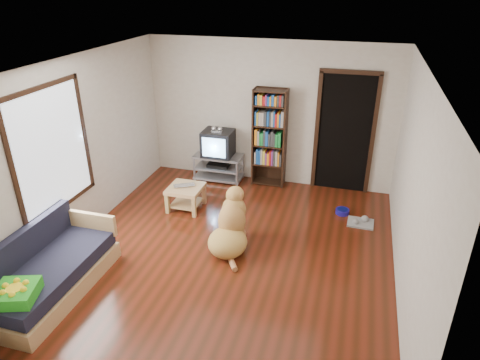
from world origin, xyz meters
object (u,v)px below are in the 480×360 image
(dog_bowl, at_px, (342,211))
(crt_tv, at_px, (218,143))
(tv_stand, at_px, (219,166))
(coffee_table, at_px, (186,193))
(grey_rag, at_px, (360,223))
(green_cushion, at_px, (16,293))
(dog, at_px, (231,227))
(bookshelf, at_px, (270,133))
(sofa, at_px, (49,273))
(laptop, at_px, (185,187))

(dog_bowl, distance_m, crt_tv, 2.58)
(tv_stand, bearing_deg, coffee_table, -97.68)
(grey_rag, relative_size, tv_stand, 0.44)
(grey_rag, bearing_deg, tv_stand, 160.43)
(green_cushion, xyz_separation_m, crt_tv, (0.85, 4.28, 0.25))
(dog_bowl, xyz_separation_m, coffee_table, (-2.55, -0.53, 0.24))
(crt_tv, bearing_deg, grey_rag, -19.99)
(crt_tv, height_order, coffee_table, crt_tv)
(coffee_table, bearing_deg, green_cushion, -102.72)
(dog_bowl, xyz_separation_m, dog, (-1.49, -1.41, 0.28))
(tv_stand, relative_size, coffee_table, 1.64)
(green_cushion, bearing_deg, bookshelf, 49.06)
(bookshelf, bearing_deg, tv_stand, -174.37)
(coffee_table, bearing_deg, sofa, -108.61)
(grey_rag, bearing_deg, crt_tv, 160.01)
(crt_tv, bearing_deg, laptop, -97.38)
(dog_bowl, distance_m, tv_stand, 2.49)
(laptop, height_order, tv_stand, tv_stand)
(laptop, relative_size, tv_stand, 0.38)
(sofa, height_order, dog, dog)
(green_cushion, bearing_deg, tv_stand, 60.23)
(green_cushion, relative_size, grey_rag, 1.05)
(crt_tv, relative_size, bookshelf, 0.32)
(tv_stand, height_order, bookshelf, bookshelf)
(laptop, xyz_separation_m, crt_tv, (0.17, 1.28, 0.33))
(laptop, xyz_separation_m, sofa, (-0.81, -2.37, -0.15))
(tv_stand, relative_size, bookshelf, 0.50)
(laptop, bearing_deg, sofa, -137.86)
(tv_stand, xyz_separation_m, coffee_table, (-0.17, -1.23, 0.01))
(dog_bowl, bearing_deg, laptop, -167.59)
(laptop, relative_size, crt_tv, 0.60)
(bookshelf, bearing_deg, grey_rag, -31.18)
(bookshelf, xyz_separation_m, sofa, (-1.92, -3.72, -0.74))
(crt_tv, distance_m, sofa, 3.81)
(tv_stand, xyz_separation_m, crt_tv, (0.00, 0.02, 0.47))
(crt_tv, distance_m, coffee_table, 1.35)
(dog_bowl, xyz_separation_m, grey_rag, (0.30, -0.25, -0.03))
(sofa, relative_size, coffee_table, 3.27)
(grey_rag, height_order, bookshelf, bookshelf)
(laptop, distance_m, sofa, 2.51)
(laptop, height_order, bookshelf, bookshelf)
(crt_tv, distance_m, bookshelf, 0.99)
(dog_bowl, height_order, grey_rag, dog_bowl)
(sofa, bearing_deg, dog, 39.17)
(green_cushion, xyz_separation_m, coffee_table, (0.68, 3.03, -0.21))
(green_cushion, distance_m, coffee_table, 3.11)
(green_cushion, xyz_separation_m, sofa, (-0.12, 0.63, -0.23))
(laptop, xyz_separation_m, grey_rag, (2.85, 0.31, -0.40))
(coffee_table, relative_size, dog, 0.51)
(dog_bowl, height_order, coffee_table, coffee_table)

